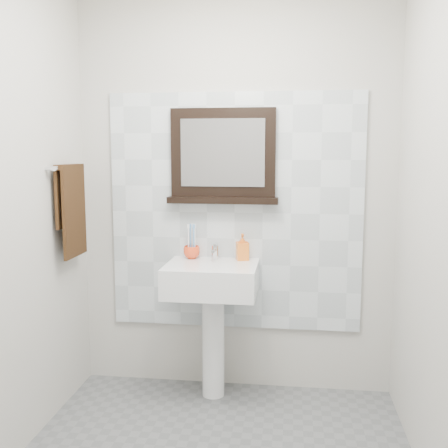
# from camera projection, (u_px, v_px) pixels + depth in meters

# --- Properties ---
(back_wall) EXTENTS (2.00, 0.01, 2.50)m
(back_wall) POSITION_uv_depth(u_px,v_px,m) (235.00, 197.00, 3.32)
(back_wall) COLOR #BCB9B3
(back_wall) RESTS_ON ground
(front_wall) EXTENTS (2.00, 0.01, 2.50)m
(front_wall) POSITION_uv_depth(u_px,v_px,m) (127.00, 280.00, 1.16)
(front_wall) COLOR #BCB9B3
(front_wall) RESTS_ON ground
(splashback) EXTENTS (1.60, 0.02, 1.50)m
(splashback) POSITION_uv_depth(u_px,v_px,m) (235.00, 212.00, 3.33)
(splashback) COLOR silver
(splashback) RESTS_ON back_wall
(pedestal_sink) EXTENTS (0.55, 0.44, 0.96)m
(pedestal_sink) POSITION_uv_depth(u_px,v_px,m) (212.00, 293.00, 3.19)
(pedestal_sink) COLOR white
(pedestal_sink) RESTS_ON ground
(toothbrush_cup) EXTENTS (0.11, 0.11, 0.08)m
(toothbrush_cup) POSITION_uv_depth(u_px,v_px,m) (192.00, 252.00, 3.32)
(toothbrush_cup) COLOR #F8461D
(toothbrush_cup) RESTS_ON pedestal_sink
(toothbrushes) EXTENTS (0.05, 0.04, 0.21)m
(toothbrushes) POSITION_uv_depth(u_px,v_px,m) (192.00, 239.00, 3.31)
(toothbrushes) COLOR white
(toothbrushes) RESTS_ON toothbrush_cup
(soap_dispenser) EXTENTS (0.09, 0.09, 0.17)m
(soap_dispenser) POSITION_uv_depth(u_px,v_px,m) (242.00, 247.00, 3.27)
(soap_dispenser) COLOR #F8501D
(soap_dispenser) RESTS_ON pedestal_sink
(framed_mirror) EXTENTS (0.69, 0.11, 0.59)m
(framed_mirror) POSITION_uv_depth(u_px,v_px,m) (223.00, 158.00, 3.26)
(framed_mirror) COLOR black
(framed_mirror) RESTS_ON back_wall
(towel_bar) EXTENTS (0.07, 0.40, 0.03)m
(towel_bar) POSITION_uv_depth(u_px,v_px,m) (69.00, 168.00, 3.08)
(towel_bar) COLOR silver
(towel_bar) RESTS_ON left_wall
(hand_towel) EXTENTS (0.06, 0.30, 0.55)m
(hand_towel) POSITION_uv_depth(u_px,v_px,m) (71.00, 203.00, 3.11)
(hand_towel) COLOR black
(hand_towel) RESTS_ON towel_bar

